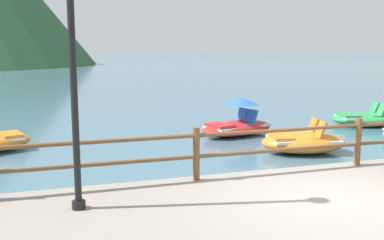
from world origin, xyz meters
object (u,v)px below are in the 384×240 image
lamp_post (71,27)px  pedal_boat_3 (303,142)px  pedal_boat_2 (367,119)px  pedal_boat_4 (238,124)px

lamp_post → pedal_boat_3: (5.95, 3.59, -2.73)m
pedal_boat_2 → pedal_boat_3: 5.23m
lamp_post → pedal_boat_4: (5.27, 6.27, -2.65)m
pedal_boat_2 → pedal_boat_4: 5.04m
lamp_post → pedal_boat_2: size_ratio=1.58×
lamp_post → pedal_boat_3: 7.47m
pedal_boat_3 → pedal_boat_2: bearing=33.7°
pedal_boat_2 → pedal_boat_3: pedal_boat_3 is taller
pedal_boat_2 → pedal_boat_4: (-5.03, -0.22, 0.12)m
pedal_boat_3 → pedal_boat_4: 2.77m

